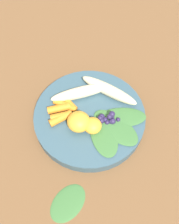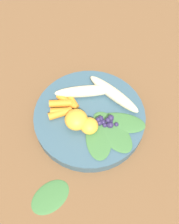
% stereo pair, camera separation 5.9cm
% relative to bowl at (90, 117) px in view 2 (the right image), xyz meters
% --- Properties ---
extents(ground_plane, '(2.40, 2.40, 0.00)m').
position_rel_bowl_xyz_m(ground_plane, '(0.00, 0.00, -0.01)').
color(ground_plane, brown).
extents(bowl, '(0.26, 0.26, 0.03)m').
position_rel_bowl_xyz_m(bowl, '(0.00, 0.00, 0.00)').
color(bowl, '#385666').
rests_on(bowl, ground_plane).
extents(banana_peeled_left, '(0.11, 0.14, 0.03)m').
position_rel_bowl_xyz_m(banana_peeled_left, '(-0.05, 0.03, 0.03)').
color(banana_peeled_left, beige).
rests_on(banana_peeled_left, bowl).
extents(banana_peeled_right, '(0.15, 0.04, 0.03)m').
position_rel_bowl_xyz_m(banana_peeled_right, '(-0.00, 0.07, 0.03)').
color(banana_peeled_right, beige).
rests_on(banana_peeled_right, bowl).
extents(orange_segment_near, '(0.04, 0.04, 0.03)m').
position_rel_bowl_xyz_m(orange_segment_near, '(0.03, -0.03, 0.03)').
color(orange_segment_near, '#F4A833').
rests_on(orange_segment_near, bowl).
extents(orange_segment_far, '(0.05, 0.05, 0.04)m').
position_rel_bowl_xyz_m(orange_segment_far, '(0.00, -0.04, 0.03)').
color(orange_segment_far, '#F4A833').
rests_on(orange_segment_far, bowl).
extents(carrot_front, '(0.05, 0.02, 0.01)m').
position_rel_bowl_xyz_m(carrot_front, '(-0.06, -0.01, 0.02)').
color(carrot_front, orange).
rests_on(carrot_front, bowl).
extents(carrot_mid_left, '(0.06, 0.03, 0.01)m').
position_rel_bowl_xyz_m(carrot_mid_left, '(-0.06, -0.02, 0.02)').
color(carrot_mid_left, orange).
rests_on(carrot_mid_left, bowl).
extents(carrot_mid_right, '(0.05, 0.05, 0.02)m').
position_rel_bowl_xyz_m(carrot_mid_right, '(-0.06, -0.04, 0.02)').
color(carrot_mid_right, orange).
rests_on(carrot_mid_right, bowl).
extents(carrot_rear, '(0.04, 0.05, 0.02)m').
position_rel_bowl_xyz_m(carrot_rear, '(-0.04, -0.05, 0.02)').
color(carrot_rear, orange).
rests_on(carrot_rear, bowl).
extents(carrot_small, '(0.04, 0.06, 0.02)m').
position_rel_bowl_xyz_m(carrot_small, '(-0.04, -0.05, 0.02)').
color(carrot_small, orange).
rests_on(carrot_small, bowl).
extents(blueberry_pile, '(0.05, 0.04, 0.03)m').
position_rel_bowl_xyz_m(blueberry_pile, '(0.04, 0.01, 0.02)').
color(blueberry_pile, '#2D234C').
rests_on(blueberry_pile, bowl).
extents(kale_leaf_left, '(0.12, 0.11, 0.01)m').
position_rel_bowl_xyz_m(kale_leaf_left, '(0.06, -0.02, 0.02)').
color(kale_leaf_left, '#3D7038').
rests_on(kale_leaf_left, bowl).
extents(kale_leaf_right, '(0.12, 0.07, 0.01)m').
position_rel_bowl_xyz_m(kale_leaf_right, '(0.07, 0.01, 0.02)').
color(kale_leaf_right, '#3D7038').
rests_on(kale_leaf_right, bowl).
extents(kale_leaf_rear, '(0.12, 0.11, 0.01)m').
position_rel_bowl_xyz_m(kale_leaf_rear, '(0.06, 0.04, 0.02)').
color(kale_leaf_rear, '#3D7038').
rests_on(kale_leaf_rear, bowl).
extents(kale_leaf_stray, '(0.06, 0.09, 0.01)m').
position_rel_bowl_xyz_m(kale_leaf_stray, '(0.09, -0.18, -0.01)').
color(kale_leaf_stray, '#3D7038').
rests_on(kale_leaf_stray, ground_plane).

